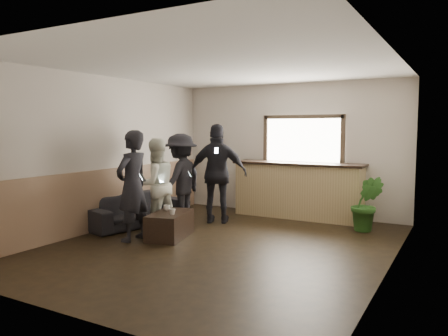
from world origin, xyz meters
The scene contains 12 objects.
ground centered at (0.00, 0.00, 0.00)m, with size 5.00×6.00×0.01m, color black.
room_shell centered at (-0.74, 0.00, 1.47)m, with size 5.01×6.01×2.80m.
bar_counter centered at (0.30, 2.70, 0.64)m, with size 2.70×0.68×2.13m.
sofa centered at (-2.15, 0.51, 0.30)m, with size 2.04×0.80×0.59m, color black.
coffee_table centered at (-1.01, 0.01, 0.21)m, with size 0.54×0.97×0.43m, color black.
cup_a centered at (-1.17, 0.14, 0.48)m, with size 0.12×0.12×0.10m, color silver.
cup_b centered at (-0.86, -0.12, 0.48)m, with size 0.11×0.11×0.10m, color silver.
potted_plant centered at (1.80, 2.10, 0.50)m, with size 0.55×0.45×1.01m, color #2D6623.
person_a centered at (-1.43, -0.43, 0.91)m, with size 0.49×0.67×1.82m.
person_b centered at (-1.54, 0.30, 0.84)m, with size 0.91×1.00×1.67m.
person_c centered at (-1.49, 1.02, 0.87)m, with size 0.67×1.14×1.75m.
person_d centered at (-0.90, 1.44, 0.97)m, with size 1.23×0.88×1.94m.
Camera 1 is at (3.34, -5.89, 1.85)m, focal length 35.00 mm.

